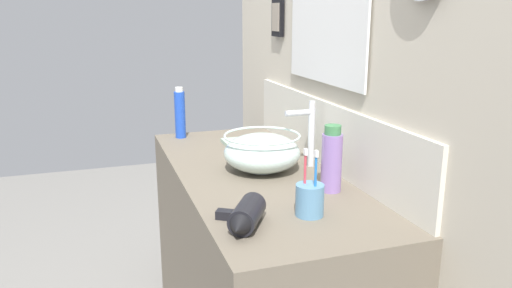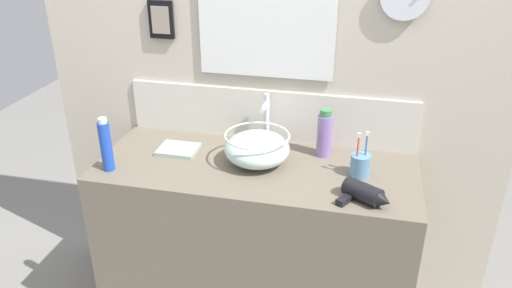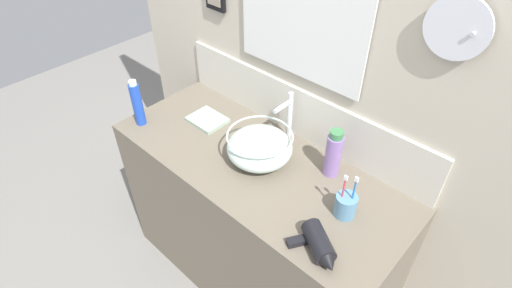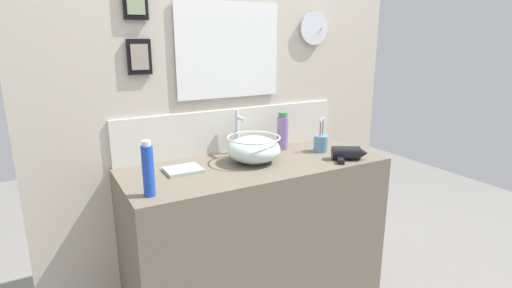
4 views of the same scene
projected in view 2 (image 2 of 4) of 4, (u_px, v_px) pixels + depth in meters
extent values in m
cube|color=#6B6051|center=(256.00, 248.00, 2.24)|extent=(1.32, 0.54, 0.84)
cube|color=beige|center=(271.00, 67.00, 2.17)|extent=(2.09, 0.06, 2.34)
cube|color=beige|center=(269.00, 115.00, 2.24)|extent=(1.29, 0.02, 0.24)
cube|color=white|center=(266.00, 19.00, 2.05)|extent=(0.52, 0.01, 0.43)
cube|color=white|center=(266.00, 20.00, 2.05)|extent=(0.58, 0.01, 0.49)
cube|color=black|center=(161.00, 20.00, 2.15)|extent=(0.11, 0.02, 0.16)
cube|color=gray|center=(160.00, 20.00, 2.14)|extent=(0.08, 0.01, 0.12)
ellipsoid|color=silver|center=(257.00, 149.00, 2.05)|extent=(0.27, 0.27, 0.13)
torus|color=silver|center=(257.00, 135.00, 2.02)|extent=(0.27, 0.27, 0.01)
torus|color=#B2B7BC|center=(257.00, 162.00, 2.08)|extent=(0.10, 0.10, 0.01)
cylinder|color=silver|center=(267.00, 123.00, 2.19)|extent=(0.02, 0.02, 0.21)
cylinder|color=silver|center=(265.00, 107.00, 2.11)|extent=(0.02, 0.10, 0.02)
cylinder|color=silver|center=(267.00, 97.00, 2.14)|extent=(0.02, 0.02, 0.03)
cylinder|color=black|center=(363.00, 192.00, 1.81)|extent=(0.16, 0.13, 0.07)
cone|color=black|center=(384.00, 201.00, 1.75)|extent=(0.07, 0.07, 0.06)
cube|color=black|center=(346.00, 199.00, 1.81)|extent=(0.07, 0.09, 0.02)
cylinder|color=#598CB2|center=(360.00, 165.00, 1.97)|extent=(0.08, 0.08, 0.09)
cylinder|color=blue|center=(365.00, 155.00, 1.95)|extent=(0.01, 0.01, 0.17)
cube|color=white|center=(368.00, 134.00, 1.91)|extent=(0.01, 0.01, 0.02)
cylinder|color=#D83F4C|center=(357.00, 156.00, 1.94)|extent=(0.01, 0.01, 0.16)
cube|color=white|center=(359.00, 135.00, 1.90)|extent=(0.01, 0.01, 0.02)
cylinder|color=blue|center=(106.00, 147.00, 1.98)|extent=(0.05, 0.05, 0.21)
cylinder|color=silver|center=(102.00, 121.00, 1.94)|extent=(0.03, 0.03, 0.02)
cylinder|color=#8C6BB2|center=(324.00, 136.00, 2.11)|extent=(0.06, 0.06, 0.18)
cylinder|color=#3F7F4C|center=(326.00, 113.00, 2.06)|extent=(0.05, 0.05, 0.03)
cube|color=#99B29E|center=(178.00, 149.00, 2.18)|extent=(0.17, 0.14, 0.02)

